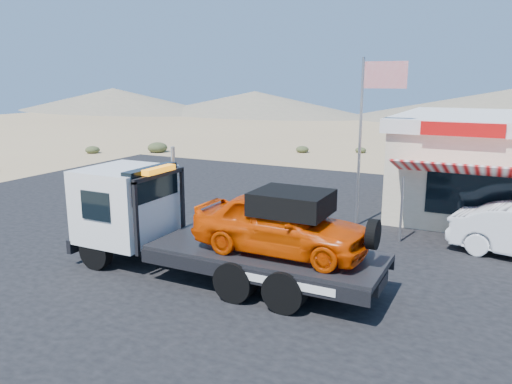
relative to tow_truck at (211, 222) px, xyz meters
The scene contains 6 objects.
ground 3.56m from the tow_truck, 141.52° to the left, with size 120.00×120.00×0.00m, color #A1835C.
asphalt_lot 5.25m from the tow_truck, 95.82° to the left, with size 32.00×24.00×0.02m, color black.
tow_truck is the anchor object (origin of this frame).
flagpole 7.27m from the tow_truck, 69.54° to the left, with size 1.55×0.10×6.00m.
desert_scrub 20.45m from the tow_truck, 146.16° to the left, with size 22.50×31.04×0.78m.
distant_hills 58.44m from the tow_truck, 102.13° to the left, with size 126.00×48.00×4.20m.
Camera 1 is at (9.33, -12.89, 5.29)m, focal length 35.00 mm.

